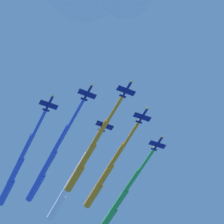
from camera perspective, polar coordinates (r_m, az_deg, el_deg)
jet_lead at (r=248.42m, az=-2.84°, el=-5.01°), size 14.60×71.43×3.71m
jet_port_inner at (r=259.52m, az=-0.84°, el=-7.11°), size 14.72×69.09×3.77m
jet_starboard_inner at (r=257.95m, az=-7.12°, el=-5.85°), size 14.77×78.82×3.70m
jet_port_mid at (r=264.27m, az=-4.92°, el=-8.31°), size 14.85×73.96×3.71m
jet_starboard_mid at (r=270.81m, az=0.78°, el=-9.76°), size 15.27×70.46×3.78m
jet_port_outer at (r=259.31m, az=-10.51°, el=-6.43°), size 15.08×74.15×3.72m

